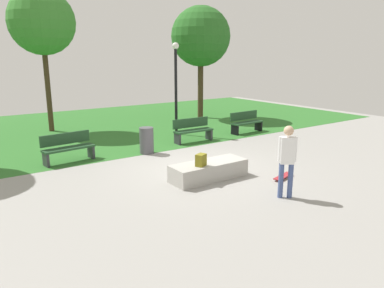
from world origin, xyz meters
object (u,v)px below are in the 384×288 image
Objects in this scene: skater_performing_trick at (287,156)px; park_bench_by_oak at (246,122)px; skateboard_by_ledge at (283,176)px; concrete_ledge at (209,170)px; tree_young_birch at (42,22)px; lamp_post at (176,79)px; backpack_on_ledge at (201,160)px; trash_bin at (147,140)px; park_bench_near_path at (193,130)px; park_bench_near_lamppost at (68,147)px; tree_broad_elm at (201,37)px.

park_bench_by_oak is (4.43, 6.12, -0.54)m from skater_performing_trick.
concrete_ledge is at bearing 145.66° from skateboard_by_ledge.
tree_young_birch is 6.12m from lamp_post.
backpack_on_ledge is 0.35× the size of trash_bin.
concrete_ledge is at bearing -141.77° from park_bench_by_oak.
skater_performing_trick is at bearing -77.52° from tree_young_birch.
skateboard_by_ledge is at bearing -67.97° from trash_bin.
park_bench_by_oak is 2.92m from park_bench_near_path.
backpack_on_ledge is 2.37m from skateboard_by_ledge.
concrete_ledge reaches higher than skateboard_by_ledge.
park_bench_near_lamppost is 0.43× the size of lamp_post.
lamp_post is at bearing 81.83° from park_bench_near_path.
tree_young_birch is (-3.54, 10.37, 4.59)m from skateboard_by_ledge.
tree_broad_elm is at bearing 55.33° from concrete_ledge.
concrete_ledge is at bearing -2.29° from backpack_on_ledge.
tree_young_birch is 7.41m from trash_bin.
tree_young_birch reaches higher than tree_broad_elm.
lamp_post is at bearing 39.65° from trash_bin.
park_bench_near_path is (0.48, 5.06, 0.42)m from skateboard_by_ledge.
lamp_post is 3.79m from trash_bin.
park_bench_near_path reaches higher than backpack_on_ledge.
lamp_post reaches higher than backpack_on_ledge.
lamp_post reaches higher than park_bench_near_lamppost.
trash_bin reaches higher than backpack_on_ledge.
park_bench_near_lamppost is 2.58m from trash_bin.
tree_young_birch is (-6.94, 5.20, 4.17)m from park_bench_by_oak.
concrete_ledge is 6.49m from park_bench_by_oak.
tree_broad_elm reaches higher than skater_performing_trick.
backpack_on_ledge is (-0.37, -0.15, 0.39)m from concrete_ledge.
backpack_on_ledge is 0.05× the size of tree_young_birch.
park_bench_near_lamppost reaches higher than trash_bin.
skateboard_by_ledge is at bearing -113.34° from tree_broad_elm.
skateboard_by_ledge is 6.20m from park_bench_by_oak.
trash_bin is (-0.79, 5.47, -0.56)m from skater_performing_trick.
concrete_ledge is 3.36m from trash_bin.
skateboard_by_ledge is 0.14× the size of tree_young_birch.
skater_performing_trick is at bearing -72.60° from concrete_ledge.
park_bench_near_lamppost is at bearing 95.78° from backpack_on_ledge.
skateboard_by_ledge is at bearing -96.09° from lamp_post.
park_bench_near_path is at bearing -128.92° from tree_broad_elm.
concrete_ledge is 0.56m from backpack_on_ledge.
skater_performing_trick is 7.58m from park_bench_by_oak.
tree_broad_elm is at bearing 80.63° from park_bench_by_oak.
park_bench_near_lamppost is 0.28× the size of tree_broad_elm.
skateboard_by_ledge is 6.65m from park_bench_near_lamppost.
tree_young_birch is at bearing 102.48° from skater_performing_trick.
skater_performing_trick reaches higher than skateboard_by_ledge.
park_bench_near_path is (2.55, 4.05, -0.15)m from backpack_on_ledge.
park_bench_near_path is 2.44m from lamp_post.
tree_young_birch is at bearing 106.28° from trash_bin.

